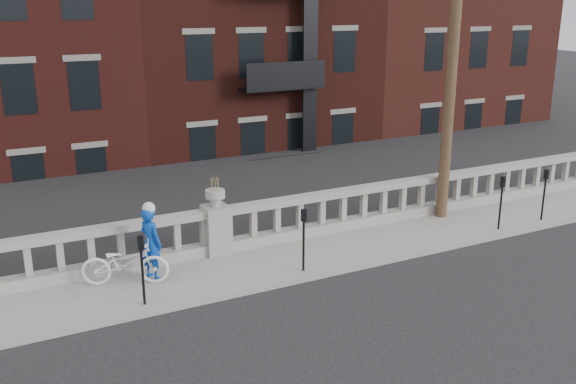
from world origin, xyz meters
The scene contains 12 objects.
ground centered at (0.00, 0.00, 0.00)m, with size 120.00×120.00×0.00m, color black.
sidewalk centered at (0.00, 3.00, 0.07)m, with size 32.00×2.20×0.15m, color gray.
balustrade centered at (0.00, 3.95, 0.64)m, with size 28.00×0.34×1.03m.
planter_pedestal centered at (0.00, 3.95, 0.83)m, with size 0.55×0.55×1.76m.
lower_level centered at (0.56, 23.04, 2.63)m, with size 80.00×44.00×20.80m.
utility_pole centered at (6.20, 3.60, 5.24)m, with size 1.60×0.28×10.00m.
parking_meter_b centered at (-2.16, 2.15, 1.00)m, with size 0.10×0.09×1.36m.
parking_meter_c centered at (1.24, 2.15, 1.00)m, with size 0.10×0.09×1.36m.
parking_meter_d centered at (6.79, 2.15, 1.00)m, with size 0.10×0.09×1.36m.
parking_meter_e centered at (8.29, 2.15, 1.00)m, with size 0.10×0.09×1.36m.
bicycle centered at (-2.23, 3.22, 0.60)m, with size 0.60×1.73×0.91m, color silver.
cyclist centered at (-1.68, 3.24, 0.91)m, with size 0.55×0.36×1.52m, color #0B3CAA.
Camera 1 is at (-4.81, -8.78, 5.61)m, focal length 40.00 mm.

